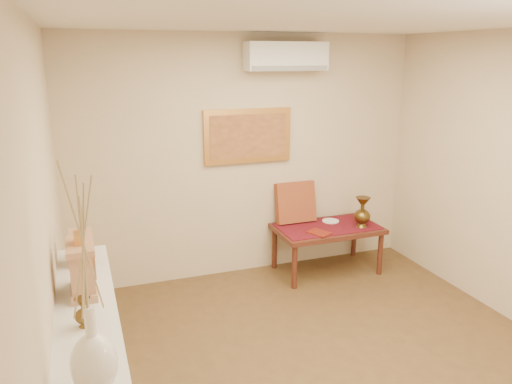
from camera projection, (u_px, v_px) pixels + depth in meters
name	position (u px, v px, depth m)	size (l,w,h in m)	color
floor	(341.00, 380.00, 3.91)	(4.50, 4.50, 0.00)	brown
ceiling	(360.00, 17.00, 3.20)	(4.50, 4.50, 0.00)	silver
wall_back	(247.00, 158.00, 5.60)	(4.00, 0.02, 2.70)	beige
wall_left	(47.00, 253.00, 2.90)	(0.02, 4.50, 2.70)	beige
white_vase	(86.00, 284.00, 2.12)	(0.21, 0.21, 1.09)	white
candlestick	(90.00, 329.00, 2.61)	(0.09, 0.09, 0.19)	silver
brass_urn_small	(83.00, 308.00, 2.79)	(0.10, 0.10, 0.22)	brown
table_cloth	(327.00, 226.00, 5.75)	(1.14, 0.59, 0.01)	maroon
brass_urn_tall	(362.00, 209.00, 5.68)	(0.19, 0.19, 0.43)	brown
plate	(331.00, 221.00, 5.91)	(0.20, 0.20, 0.01)	white
menu	(319.00, 233.00, 5.52)	(0.18, 0.25, 0.01)	maroon
cushion	(295.00, 202.00, 5.84)	(0.48, 0.10, 0.48)	maroon
display_ledge	(92.00, 375.00, 3.18)	(0.37, 2.02, 0.98)	silver
mantel_clock	(82.00, 267.00, 3.18)	(0.17, 0.36, 0.41)	tan
wooden_chest	(82.00, 247.00, 3.65)	(0.16, 0.21, 0.24)	tan
low_table	(327.00, 232.00, 5.77)	(1.20, 0.70, 0.55)	#502318
painting	(248.00, 136.00, 5.51)	(1.00, 0.06, 0.60)	#C7893F
ac_unit	(286.00, 56.00, 5.32)	(0.90, 0.25, 0.30)	white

